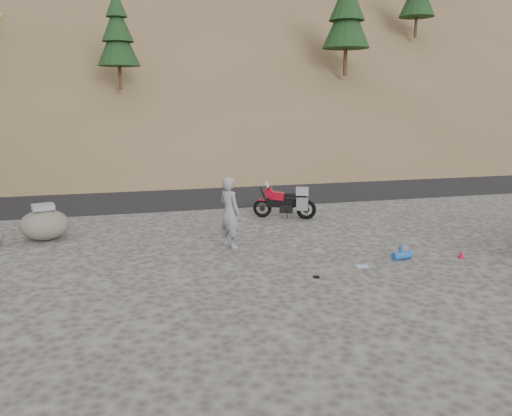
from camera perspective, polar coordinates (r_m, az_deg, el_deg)
The scene contains 11 objects.
ground at distance 12.56m, azimuth 3.70°, elevation -5.17°, with size 140.00×140.00×0.00m, color #3F3D3B.
road at distance 21.06m, azimuth -3.79°, elevation 1.98°, with size 120.00×7.00×0.05m, color black.
hillside at distance 52.90m, azimuth -10.69°, elevation 20.05°, with size 120.00×73.00×46.72m.
motorcycle at distance 16.07m, azimuth 3.61°, elevation 0.64°, with size 1.93×1.04×1.22m.
man at distance 13.06m, azimuth -2.98°, elevation -4.46°, with size 0.68×0.44×1.85m, color gray.
boulder at distance 14.78m, azimuth -23.02°, elevation -1.68°, with size 1.37×1.19×1.02m.
gear_blue_mat at distance 12.53m, azimuth 16.34°, elevation -5.22°, with size 0.19×0.19×0.49m, color #1A53A1.
gear_bottle at distance 12.88m, azimuth 16.18°, elevation -4.67°, with size 0.08×0.08×0.22m, color #1A53A1.
gear_funnel at distance 13.10m, azimuth 22.39°, elevation -4.94°, with size 0.14×0.14×0.18m, color #AB0B1D.
gear_glove_a at distance 10.93m, azimuth 6.92°, elevation -7.83°, with size 0.13×0.09×0.04m, color black.
gear_blue_cloth at distance 11.82m, azimuth 12.08°, elevation -6.52°, with size 0.29×0.21×0.01m, color #8FB0DD.
Camera 1 is at (-3.70, -11.39, 3.76)m, focal length 35.00 mm.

